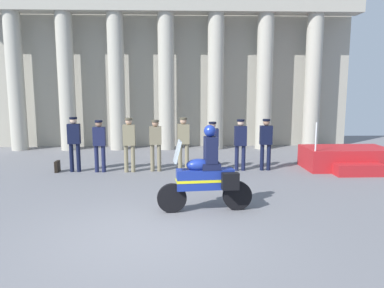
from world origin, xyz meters
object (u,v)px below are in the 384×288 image
briefcase_on_ground (57,166)px  officer_in_row_7 (266,140)px  officer_in_row_4 (183,140)px  motorcycle_with_rider (208,176)px  officer_in_row_1 (99,142)px  officer_in_row_0 (74,140)px  officer_in_row_3 (156,141)px  reviewing_stand (346,159)px  officer_in_row_2 (129,140)px  officer_in_row_5 (212,142)px  officer_in_row_6 (240,141)px

briefcase_on_ground → officer_in_row_7: bearing=0.1°
officer_in_row_4 → motorcycle_with_rider: 3.99m
officer_in_row_1 → officer_in_row_7: 5.36m
officer_in_row_0 → officer_in_row_3: bearing=178.0°
reviewing_stand → officer_in_row_3: bearing=-179.3°
officer_in_row_2 → briefcase_on_ground: bearing=-4.0°
officer_in_row_4 → briefcase_on_ground: officer_in_row_4 is taller
officer_in_row_4 → briefcase_on_ground: bearing=-1.9°
officer_in_row_0 → officer_in_row_4: officer_in_row_0 is taller
officer_in_row_3 → officer_in_row_0: bearing=-2.0°
officer_in_row_1 → officer_in_row_7: bearing=179.3°
officer_in_row_3 → officer_in_row_4: size_ratio=0.96×
officer_in_row_0 → motorcycle_with_rider: (3.97, -3.99, -0.25)m
officer_in_row_1 → officer_in_row_3: same height
officer_in_row_4 → officer_in_row_5: officer_in_row_4 is taller
officer_in_row_6 → officer_in_row_7: (0.84, 0.02, 0.01)m
briefcase_on_ground → officer_in_row_3: bearing=-0.1°
officer_in_row_0 → officer_in_row_5: officer_in_row_0 is taller
officer_in_row_6 → officer_in_row_0: bearing=-1.8°
reviewing_stand → briefcase_on_ground: size_ratio=7.58×
officer_in_row_0 → officer_in_row_5: size_ratio=1.10×
officer_in_row_7 → officer_in_row_4: bearing=-0.8°
officer_in_row_2 → officer_in_row_5: 2.66m
officer_in_row_3 → officer_in_row_1: bearing=0.3°
officer_in_row_2 → officer_in_row_4: (1.73, 0.08, 0.00)m
briefcase_on_ground → officer_in_row_1: bearing=-2.6°
reviewing_stand → motorcycle_with_rider: 6.40m
officer_in_row_1 → officer_in_row_2: 0.95m
officer_in_row_2 → officer_in_row_4: bearing=-179.0°
officer_in_row_3 → motorcycle_with_rider: (1.38, -3.97, -0.19)m
officer_in_row_2 → motorcycle_with_rider: (2.21, -3.88, -0.23)m
reviewing_stand → officer_in_row_6: bearing=-178.7°
briefcase_on_ground → officer_in_row_4: bearing=-0.3°
officer_in_row_4 → officer_in_row_6: officer_in_row_4 is taller
officer_in_row_0 → officer_in_row_4: bearing=177.8°
officer_in_row_6 → motorcycle_with_rider: bearing=69.5°
officer_in_row_1 → briefcase_on_ground: bearing=-4.1°
officer_in_row_0 → officer_in_row_7: (6.17, -0.00, -0.05)m
officer_in_row_5 → briefcase_on_ground: (-4.99, 0.02, -0.77)m
officer_in_row_6 → briefcase_on_ground: officer_in_row_6 is taller
reviewing_stand → officer_in_row_2: bearing=-178.6°
officer_in_row_4 → officer_in_row_6: 1.85m
officer_in_row_2 → officer_in_row_6: bearing=180.0°
reviewing_stand → officer_in_row_7: 2.81m
officer_in_row_2 → officer_in_row_3: (0.83, 0.09, -0.04)m
officer_in_row_2 → briefcase_on_ground: 2.48m
officer_in_row_2 → officer_in_row_5: (2.66, 0.07, -0.08)m
officer_in_row_6 → motorcycle_with_rider: (-1.36, -3.97, -0.19)m
officer_in_row_0 → officer_in_row_3: size_ratio=1.06×
officer_in_row_0 → officer_in_row_1: bearing=172.8°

